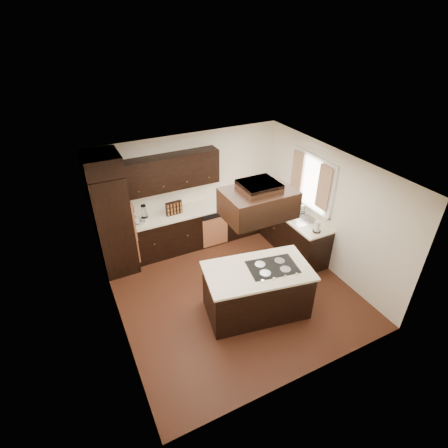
% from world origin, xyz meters
% --- Properties ---
extents(floor, '(4.20, 4.20, 0.02)m').
position_xyz_m(floor, '(0.00, 0.00, -0.01)').
color(floor, '#5D2E1B').
rests_on(floor, ground).
extents(ceiling, '(4.20, 4.20, 0.02)m').
position_xyz_m(ceiling, '(0.00, 0.00, 2.51)').
color(ceiling, silver).
rests_on(ceiling, ground).
extents(wall_back, '(4.20, 0.02, 2.50)m').
position_xyz_m(wall_back, '(0.00, 2.11, 1.25)').
color(wall_back, white).
rests_on(wall_back, ground).
extents(wall_front, '(4.20, 0.02, 2.50)m').
position_xyz_m(wall_front, '(0.00, -2.11, 1.25)').
color(wall_front, white).
rests_on(wall_front, ground).
extents(wall_left, '(0.02, 4.20, 2.50)m').
position_xyz_m(wall_left, '(-2.11, 0.00, 1.25)').
color(wall_left, white).
rests_on(wall_left, ground).
extents(wall_right, '(0.02, 4.20, 2.50)m').
position_xyz_m(wall_right, '(2.11, 0.00, 1.25)').
color(wall_right, white).
rests_on(wall_right, ground).
extents(oven_column, '(0.65, 0.75, 2.12)m').
position_xyz_m(oven_column, '(-1.78, 1.71, 1.06)').
color(oven_column, black).
rests_on(oven_column, floor).
extents(wall_oven_face, '(0.05, 0.62, 0.78)m').
position_xyz_m(wall_oven_face, '(-1.43, 1.71, 1.12)').
color(wall_oven_face, '#D07E52').
rests_on(wall_oven_face, oven_column).
extents(base_cabinets_back, '(2.93, 0.60, 0.88)m').
position_xyz_m(base_cabinets_back, '(0.03, 1.80, 0.44)').
color(base_cabinets_back, black).
rests_on(base_cabinets_back, floor).
extents(base_cabinets_right, '(0.60, 2.40, 0.88)m').
position_xyz_m(base_cabinets_right, '(1.80, 0.90, 0.44)').
color(base_cabinets_right, black).
rests_on(base_cabinets_right, floor).
extents(countertop_back, '(2.93, 0.63, 0.04)m').
position_xyz_m(countertop_back, '(0.03, 1.79, 0.90)').
color(countertop_back, white).
rests_on(countertop_back, base_cabinets_back).
extents(countertop_right, '(0.63, 2.40, 0.04)m').
position_xyz_m(countertop_right, '(1.79, 0.90, 0.90)').
color(countertop_right, white).
rests_on(countertop_right, base_cabinets_right).
extents(upper_cabinets, '(2.00, 0.34, 0.72)m').
position_xyz_m(upper_cabinets, '(-0.43, 1.93, 1.81)').
color(upper_cabinets, black).
rests_on(upper_cabinets, wall_back).
extents(dishwasher_front, '(0.60, 0.05, 0.72)m').
position_xyz_m(dishwasher_front, '(0.33, 1.50, 0.40)').
color(dishwasher_front, '#D07E52').
rests_on(dishwasher_front, floor).
extents(window_frame, '(0.06, 1.32, 1.12)m').
position_xyz_m(window_frame, '(2.07, 0.55, 1.65)').
color(window_frame, white).
rests_on(window_frame, wall_right).
extents(window_pane, '(0.00, 1.20, 1.00)m').
position_xyz_m(window_pane, '(2.10, 0.55, 1.65)').
color(window_pane, white).
rests_on(window_pane, wall_right).
extents(curtain_left, '(0.02, 0.34, 0.90)m').
position_xyz_m(curtain_left, '(2.01, 0.13, 1.70)').
color(curtain_left, beige).
rests_on(curtain_left, wall_right).
extents(curtain_right, '(0.02, 0.34, 0.90)m').
position_xyz_m(curtain_right, '(2.01, 0.97, 1.70)').
color(curtain_right, beige).
rests_on(curtain_right, wall_right).
extents(sink_rim, '(0.52, 0.84, 0.01)m').
position_xyz_m(sink_rim, '(1.80, 0.55, 0.92)').
color(sink_rim, silver).
rests_on(sink_rim, countertop_right).
extents(island, '(1.87, 1.24, 0.88)m').
position_xyz_m(island, '(0.13, -0.63, 0.44)').
color(island, black).
rests_on(island, floor).
extents(island_top, '(1.94, 1.31, 0.04)m').
position_xyz_m(island_top, '(0.13, -0.63, 0.90)').
color(island_top, white).
rests_on(island_top, island).
extents(cooktop, '(0.90, 0.68, 0.01)m').
position_xyz_m(cooktop, '(0.38, -0.68, 0.93)').
color(cooktop, black).
rests_on(cooktop, island_top).
extents(range_hood, '(1.05, 0.72, 0.42)m').
position_xyz_m(range_hood, '(0.10, -0.55, 2.16)').
color(range_hood, black).
rests_on(range_hood, ceiling).
extents(hood_duct, '(0.55, 0.50, 0.13)m').
position_xyz_m(hood_duct, '(0.10, -0.55, 2.44)').
color(hood_duct, black).
rests_on(hood_duct, ceiling).
extents(blender_base, '(0.15, 0.15, 0.10)m').
position_xyz_m(blender_base, '(-1.14, 1.74, 0.97)').
color(blender_base, silver).
rests_on(blender_base, countertop_back).
extents(blender_pitcher, '(0.13, 0.13, 0.26)m').
position_xyz_m(blender_pitcher, '(-1.14, 1.74, 1.15)').
color(blender_pitcher, silver).
rests_on(blender_pitcher, blender_base).
extents(spice_rack, '(0.35, 0.11, 0.29)m').
position_xyz_m(spice_rack, '(-0.50, 1.76, 1.06)').
color(spice_rack, black).
rests_on(spice_rack, countertop_back).
extents(mixing_bowl, '(0.26, 0.26, 0.06)m').
position_xyz_m(mixing_bowl, '(-1.23, 1.73, 0.95)').
color(mixing_bowl, white).
rests_on(mixing_bowl, countertop_back).
extents(soap_bottle, '(0.12, 0.12, 0.20)m').
position_xyz_m(soap_bottle, '(1.74, 1.06, 1.02)').
color(soap_bottle, white).
rests_on(soap_bottle, countertop_right).
extents(paper_towel, '(0.15, 0.15, 0.24)m').
position_xyz_m(paper_towel, '(1.76, -0.13, 1.04)').
color(paper_towel, white).
rests_on(paper_towel, countertop_right).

